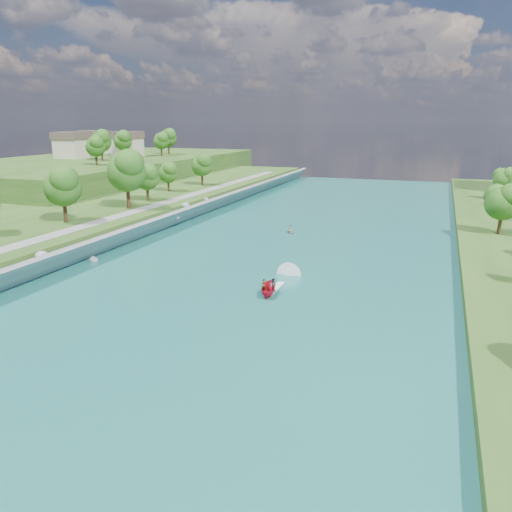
% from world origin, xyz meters
% --- Properties ---
extents(ground, '(260.00, 260.00, 0.00)m').
position_xyz_m(ground, '(0.00, 0.00, 0.00)').
color(ground, '#2D5119').
rests_on(ground, ground).
extents(river_water, '(55.00, 240.00, 0.10)m').
position_xyz_m(river_water, '(0.00, 20.00, 0.05)').
color(river_water, '#196052').
rests_on(river_water, ground).
extents(berm_west, '(45.00, 240.00, 3.50)m').
position_xyz_m(berm_west, '(-50.00, 20.00, 1.75)').
color(berm_west, '#2D5119').
rests_on(berm_west, ground).
extents(ridge_west, '(60.00, 120.00, 9.00)m').
position_xyz_m(ridge_west, '(-82.50, 95.00, 4.50)').
color(ridge_west, '#2D5119').
rests_on(ridge_west, ground).
extents(riprap_bank, '(4.12, 236.00, 4.15)m').
position_xyz_m(riprap_bank, '(-25.87, 19.44, 1.83)').
color(riprap_bank, slate).
rests_on(riprap_bank, ground).
extents(riverside_path, '(3.00, 200.00, 0.10)m').
position_xyz_m(riverside_path, '(-32.50, 20.00, 3.55)').
color(riverside_path, gray).
rests_on(riverside_path, berm_west).
extents(ridge_houses, '(29.50, 29.50, 8.40)m').
position_xyz_m(ridge_houses, '(-88.67, 100.00, 13.31)').
color(ridge_houses, beige).
rests_on(ridge_houses, ridge_west).
extents(trees_ridge, '(15.34, 54.06, 10.96)m').
position_xyz_m(trees_ridge, '(-71.30, 95.37, 14.17)').
color(trees_ridge, '#1C4E14').
rests_on(trees_ridge, ridge_west).
extents(motorboat, '(3.60, 18.93, 2.16)m').
position_xyz_m(motorboat, '(5.08, 9.84, 0.79)').
color(motorboat, red).
rests_on(motorboat, river_water).
extents(raft, '(2.88, 3.18, 1.63)m').
position_xyz_m(raft, '(-2.36, 43.22, 0.46)').
color(raft, gray).
rests_on(raft, river_water).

